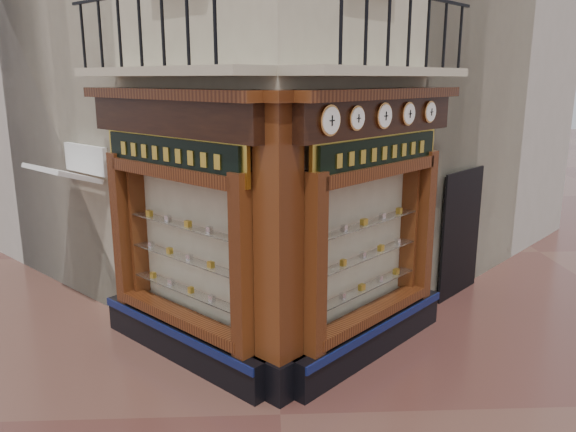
{
  "coord_description": "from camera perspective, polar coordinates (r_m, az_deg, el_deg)",
  "views": [
    {
      "loc": [
        -0.18,
        -6.25,
        4.11
      ],
      "look_at": [
        0.19,
        2.0,
        2.08
      ],
      "focal_mm": 35.0,
      "sensor_mm": 36.0,
      "label": 1
    }
  ],
  "objects": [
    {
      "name": "ground",
      "position": [
        7.48,
        -0.78,
        -19.52
      ],
      "size": [
        80.0,
        80.0,
        0.0
      ],
      "primitive_type": "plane",
      "color": "#4E2A24",
      "rests_on": "ground"
    },
    {
      "name": "neighbour_left",
      "position": [
        15.12,
        -11.91,
        18.78
      ],
      "size": [
        11.31,
        11.31,
        11.0
      ],
      "primitive_type": "cube",
      "rotation": [
        0.0,
        0.0,
        0.79
      ],
      "color": "#AFA499",
      "rests_on": "ground"
    },
    {
      "name": "neighbour_right",
      "position": [
        15.18,
        7.96,
        18.92
      ],
      "size": [
        11.31,
        11.31,
        11.0
      ],
      "primitive_type": "cube",
      "rotation": [
        0.0,
        0.0,
        0.79
      ],
      "color": "#AFA499",
      "rests_on": "ground"
    },
    {
      "name": "shopfront_left",
      "position": [
        8.2,
        -11.06,
        -1.55
      ],
      "size": [
        2.86,
        2.86,
        3.98
      ],
      "rotation": [
        0.0,
        0.0,
        2.36
      ],
      "color": "black",
      "rests_on": "ground"
    },
    {
      "name": "shopfront_right",
      "position": [
        8.26,
        8.62,
        -1.33
      ],
      "size": [
        2.86,
        2.86,
        3.98
      ],
      "rotation": [
        0.0,
        0.0,
        0.79
      ],
      "color": "black",
      "rests_on": "ground"
    },
    {
      "name": "corner_pilaster",
      "position": [
        7.09,
        -0.96,
        -3.96
      ],
      "size": [
        0.85,
        0.85,
        3.98
      ],
      "rotation": [
        0.0,
        0.0,
        0.79
      ],
      "color": "black",
      "rests_on": "ground"
    },
    {
      "name": "balcony",
      "position": [
        7.74,
        -1.25,
        14.59
      ],
      "size": [
        5.94,
        2.97,
        1.03
      ],
      "color": "#BFB395",
      "rests_on": "ground"
    },
    {
      "name": "clock_a",
      "position": [
        6.83,
        4.27,
        9.65
      ],
      "size": [
        0.3,
        0.3,
        0.38
      ],
      "rotation": [
        0.0,
        0.0,
        0.79
      ],
      "color": "#CB8843",
      "rests_on": "ground"
    },
    {
      "name": "clock_b",
      "position": [
        7.27,
        6.97,
        9.84
      ],
      "size": [
        0.26,
        0.26,
        0.32
      ],
      "rotation": [
        0.0,
        0.0,
        0.79
      ],
      "color": "#CB8843",
      "rests_on": "ground"
    },
    {
      "name": "clock_c",
      "position": [
        7.79,
        9.71,
        10.0
      ],
      "size": [
        0.29,
        0.29,
        0.35
      ],
      "rotation": [
        0.0,
        0.0,
        0.79
      ],
      "color": "#CB8843",
      "rests_on": "ground"
    },
    {
      "name": "clock_d",
      "position": [
        8.32,
        12.1,
        10.12
      ],
      "size": [
        0.27,
        0.27,
        0.33
      ],
      "rotation": [
        0.0,
        0.0,
        0.79
      ],
      "color": "#CB8843",
      "rests_on": "ground"
    },
    {
      "name": "clock_e",
      "position": [
        8.86,
        14.19,
        10.22
      ],
      "size": [
        0.27,
        0.27,
        0.33
      ],
      "rotation": [
        0.0,
        0.0,
        0.79
      ],
      "color": "#CB8843",
      "rests_on": "ground"
    },
    {
      "name": "awning",
      "position": [
        11.06,
        -20.79,
        -8.97
      ],
      "size": [
        1.52,
        1.52,
        0.32
      ],
      "primitive_type": null,
      "rotation": [
        0.31,
        0.0,
        2.36
      ],
      "color": "silver",
      "rests_on": "ground"
    },
    {
      "name": "signboard_left",
      "position": [
        7.93,
        -11.88,
        6.19
      ],
      "size": [
        2.23,
        2.23,
        0.6
      ],
      "rotation": [
        0.0,
        0.0,
        2.36
      ],
      "color": "gold",
      "rests_on": "ground"
    },
    {
      "name": "signboard_right",
      "position": [
        8.0,
        9.38,
        6.36
      ],
      "size": [
        2.16,
        2.16,
        0.58
      ],
      "rotation": [
        0.0,
        0.0,
        0.79
      ],
      "color": "gold",
      "rests_on": "ground"
    }
  ]
}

